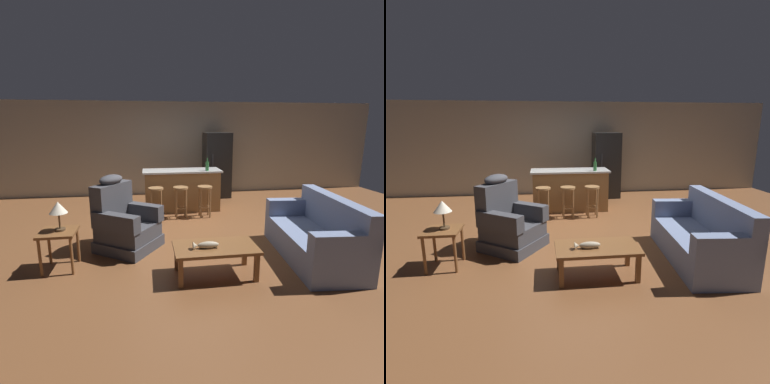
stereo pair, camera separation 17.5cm
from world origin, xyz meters
The scene contains 14 objects.
ground_plane centered at (0.00, 0.00, 0.00)m, with size 12.00×12.00×0.00m.
back_wall centered at (0.00, 3.12, 1.30)m, with size 12.00×0.05×2.60m.
coffee_table centered at (0.05, -1.88, 0.36)m, with size 1.10×0.60×0.42m.
fish_figurine centered at (-0.09, -1.94, 0.46)m, with size 0.34×0.10×0.10m.
couch centered at (1.68, -1.56, 0.34)m, with size 1.01×1.97×0.94m.
recliner_near_lamp centered at (-1.20, -0.75, 0.42)m, with size 1.17×1.17×1.20m.
end_table centered at (-2.04, -1.37, 0.46)m, with size 0.48×0.48×0.56m.
table_lamp centered at (-2.01, -1.36, 0.87)m, with size 0.24×0.24×0.41m.
kitchen_island centered at (0.00, 1.35, 0.48)m, with size 1.80×0.70×0.95m.
bar_stool_left centered at (-0.63, 0.72, 0.47)m, with size 0.32×0.32×0.68m.
bar_stool_middle centered at (-0.10, 0.72, 0.47)m, with size 0.32×0.32×0.68m.
bar_stool_right centered at (0.42, 0.72, 0.47)m, with size 0.32×0.32×0.68m.
refrigerator centered at (1.12, 2.55, 0.88)m, with size 0.70×0.69×1.76m.
bottle_tall_green centered at (0.56, 1.14, 1.06)m, with size 0.08×0.08×0.29m.
Camera 1 is at (-0.81, -5.47, 1.99)m, focal length 28.00 mm.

